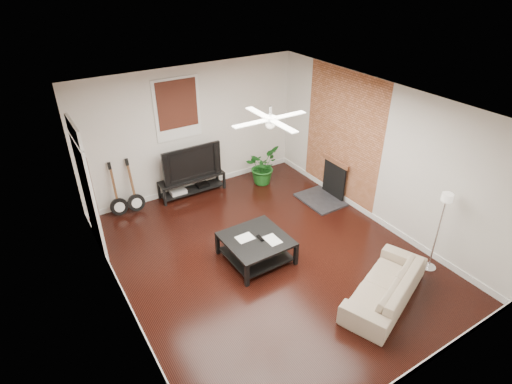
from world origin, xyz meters
TOP-DOWN VIEW (x-y plane):
  - room at (0.00, 0.00)m, footprint 5.01×6.01m
  - brick_accent at (2.49, 1.00)m, footprint 0.02×2.20m
  - fireplace at (2.20, 1.00)m, footprint 0.80×1.10m
  - window_back at (-0.30, 2.97)m, footprint 1.00×0.06m
  - door_left at (-2.46, 1.90)m, footprint 0.08×1.00m
  - tv_stand at (-0.20, 2.78)m, footprint 1.49×0.40m
  - tv at (-0.20, 2.80)m, footprint 1.33×0.17m
  - coffee_table at (-0.21, 0.07)m, footprint 1.08×1.08m
  - sofa at (0.97, -1.83)m, footprint 1.97×1.34m
  - floor_lamp at (2.20, -1.73)m, footprint 0.32×0.32m
  - potted_plant at (1.41, 2.39)m, footprint 1.03×1.01m
  - guitar_left at (-1.85, 2.75)m, footprint 0.39×0.29m
  - guitar_right at (-1.50, 2.72)m, footprint 0.36×0.26m
  - ceiling_fan at (0.00, 0.00)m, footprint 1.24×1.24m

SIDE VIEW (x-z plane):
  - tv_stand at x=-0.20m, z-range 0.00..0.42m
  - coffee_table at x=-0.21m, z-range 0.00..0.45m
  - sofa at x=0.97m, z-range 0.00..0.54m
  - potted_plant at x=1.41m, z-range 0.00..0.86m
  - fireplace at x=2.20m, z-range 0.00..0.92m
  - guitar_left at x=-1.85m, z-range 0.00..1.17m
  - guitar_right at x=-1.50m, z-range 0.00..1.17m
  - floor_lamp at x=2.20m, z-range 0.00..1.50m
  - tv at x=-0.20m, z-range 0.42..1.18m
  - door_left at x=-2.46m, z-range 0.00..2.50m
  - room at x=0.00m, z-range 0.00..2.80m
  - brick_accent at x=2.49m, z-range 0.00..2.80m
  - window_back at x=-0.30m, z-range 1.30..2.60m
  - ceiling_fan at x=0.00m, z-range 2.44..2.76m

